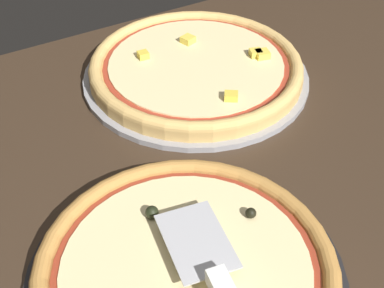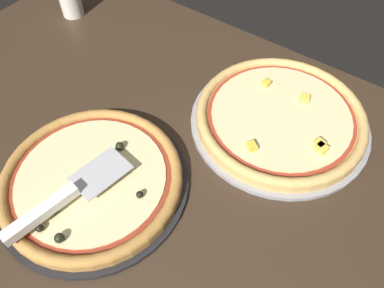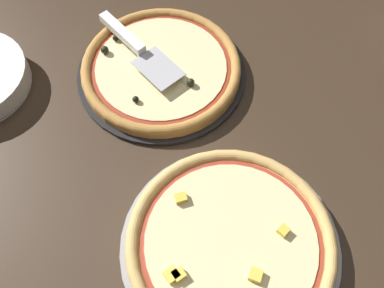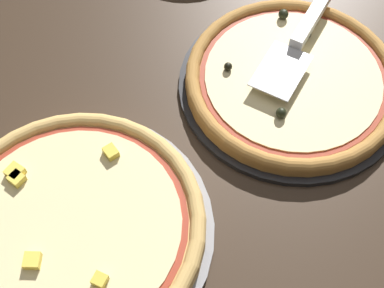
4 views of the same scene
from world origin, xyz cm
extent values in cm
cube|color=#38281C|center=(0.00, 0.00, -1.80)|extent=(146.27, 115.66, 3.60)
cylinder|color=black|center=(-7.30, -3.33, 0.50)|extent=(37.75, 37.75, 1.00)
cylinder|color=#B77F3D|center=(-7.30, -3.33, 1.82)|extent=(35.49, 35.49, 1.64)
torus|color=#B77F3D|center=(-7.30, -3.33, 2.64)|extent=(35.49, 35.49, 2.23)
cylinder|color=maroon|center=(-7.30, -3.33, 2.71)|extent=(30.85, 30.85, 0.15)
cylinder|color=beige|center=(-7.30, -3.33, 2.84)|extent=(29.10, 29.10, 0.40)
sphere|color=black|center=(-7.36, 5.08, 3.88)|extent=(1.68, 1.68, 1.68)
sphere|color=black|center=(3.25, -1.06, 3.73)|extent=(1.38, 1.38, 1.38)
cylinder|color=#939399|center=(15.07, 32.54, 0.50)|extent=(39.70, 39.70, 1.00)
cylinder|color=#DBAD60|center=(15.07, 32.54, 1.97)|extent=(37.31, 37.31, 1.94)
torus|color=#DBAD60|center=(15.07, 32.54, 2.94)|extent=(37.31, 37.31, 2.27)
cylinder|color=#A33823|center=(15.07, 32.54, 3.02)|extent=(32.43, 32.43, 0.15)
cylinder|color=beige|center=(15.07, 32.54, 3.14)|extent=(30.60, 30.60, 0.40)
cube|color=#F4D64C|center=(26.11, 28.28, 3.94)|extent=(2.75, 2.74, 1.20)
cube|color=#F4D64C|center=(17.28, 39.20, 3.94)|extent=(2.72, 2.71, 1.20)
cube|color=yellow|center=(7.84, 38.54, 3.94)|extent=(1.93, 1.89, 1.20)
cube|color=#F4D64C|center=(25.32, 29.17, 3.94)|extent=(2.48, 2.46, 1.20)
cube|color=yellow|center=(14.47, 20.53, 3.94)|extent=(2.76, 2.65, 1.20)
cube|color=#B7B7BC|center=(-5.26, -2.23, 4.93)|extent=(8.58, 11.57, 0.24)
camera|label=1|loc=(-25.24, -35.70, 53.71)|focal=50.00mm
camera|label=2|loc=(31.31, -23.59, 64.04)|focal=35.00mm
camera|label=3|loc=(38.59, 42.81, 79.76)|focal=42.00mm
camera|label=4|loc=(-10.56, 54.56, 71.44)|focal=50.00mm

